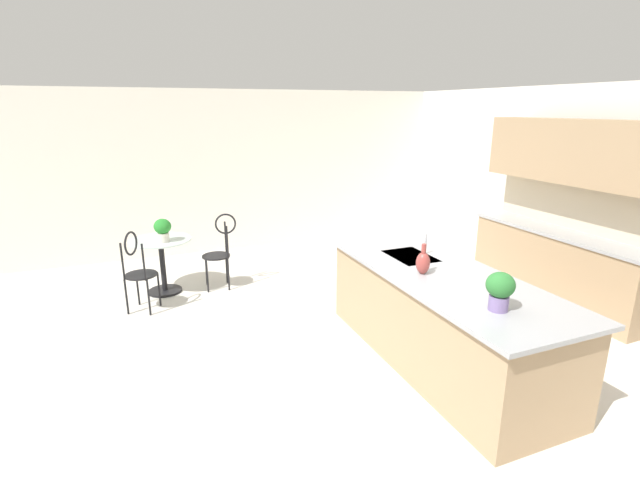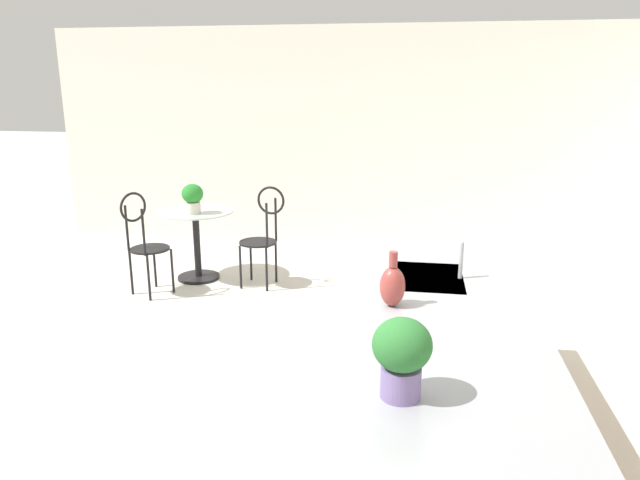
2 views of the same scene
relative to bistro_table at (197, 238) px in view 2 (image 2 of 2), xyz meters
The scene contains 10 objects.
ground_plane 3.00m from the bistro_table, 30.21° to the left, with size 40.00×40.00×0.00m, color beige.
wall_left_window 2.43m from the bistro_table, 138.61° to the left, with size 0.12×7.80×2.70m, color silver.
kitchen_island 3.70m from the bistro_table, 39.29° to the left, with size 2.80×1.06×0.92m.
bistro_table is the anchor object (origin of this frame).
chair_near_window 0.65m from the bistro_table, 28.69° to the right, with size 0.52×0.51×1.04m.
chair_by_island 0.77m from the bistro_table, 81.28° to the left, with size 0.42×0.50×1.04m.
sink_faucet 3.47m from the bistro_table, 47.46° to the left, with size 0.02×0.02×0.22m, color #B2B5BA.
potted_plant_on_table 0.49m from the bistro_table, 15.09° to the left, with size 0.22×0.22×0.30m.
potted_plant_counter_far 4.38m from the bistro_table, 30.86° to the left, with size 0.22×0.22×0.30m.
vase_on_counter 3.59m from the bistro_table, 37.36° to the left, with size 0.13×0.13×0.29m.
Camera 2 is at (3.07, 0.75, 2.02)m, focal length 32.79 mm.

